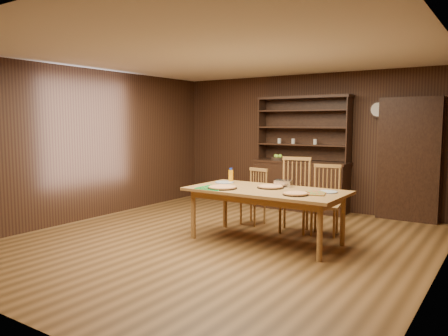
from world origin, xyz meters
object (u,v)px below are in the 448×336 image
Objects in this scene: chair_center at (295,192)px; chair_right at (326,197)px; juice_bottle at (231,176)px; china_hutch at (301,179)px; dining_table at (266,194)px; chair_left at (255,195)px.

chair_center is 1.09× the size of chair_right.
china_hutch is at bearing 82.71° from juice_bottle.
dining_table is 2.38× the size of chair_left.
china_hutch reaches higher than juice_bottle.
china_hutch is 2.37× the size of chair_left.
juice_bottle is at bearing -97.29° from china_hutch.
juice_bottle is at bearing -164.28° from chair_center.
juice_bottle reaches higher than dining_table.
chair_center is at bearing -69.09° from china_hutch.
chair_left is 0.75m from chair_center.
chair_center is at bearing 30.23° from juice_bottle.
chair_center is (0.06, 0.84, -0.08)m from dining_table.
chair_center reaches higher than chair_left.
china_hutch is 1.91× the size of chair_center.
dining_table is 1.06m from chair_right.
china_hutch is 2.08× the size of chair_right.
chair_right is (1.21, 0.01, 0.07)m from chair_left.
chair_right is 1.48m from juice_bottle.
chair_right is at bearing 23.36° from juice_bottle.
dining_table is 9.92× the size of juice_bottle.
dining_table is at bearing -77.41° from china_hutch.
chair_right is 4.74× the size of juice_bottle.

